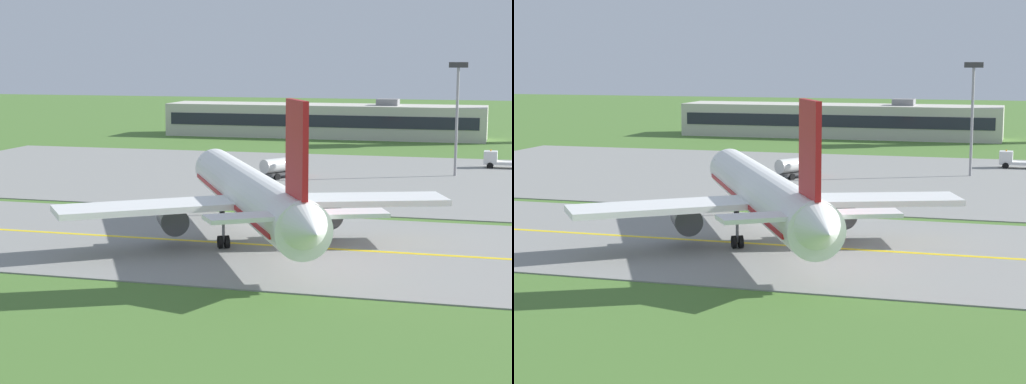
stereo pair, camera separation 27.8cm
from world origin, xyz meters
TOP-DOWN VIEW (x-y plane):
  - ground_plane at (0.00, 0.00)m, footprint 500.00×500.00m
  - taxiway_strip at (0.00, 0.00)m, footprint 240.00×28.00m
  - apron_pad at (10.00, 42.00)m, footprint 140.00×52.00m
  - taxiway_centreline at (0.00, 0.00)m, footprint 220.00×0.60m
  - airplane_lead at (-0.74, 0.66)m, footprint 30.36×36.57m
  - service_truck_fuel at (-7.85, 40.00)m, footprint 4.95×6.16m
  - service_truck_pushback at (18.93, 57.84)m, footprint 6.45×2.47m
  - terminal_building at (-13.92, 98.76)m, footprint 60.69×11.13m
  - apron_light_mast at (13.42, 47.76)m, footprint 2.40×0.50m
  - traffic_cone_near_edge at (1.13, 12.48)m, footprint 0.44×0.44m

SIDE VIEW (x-z plane):
  - ground_plane at x=0.00m, z-range 0.00..0.00m
  - taxiway_strip at x=0.00m, z-range 0.00..0.10m
  - apron_pad at x=10.00m, z-range 0.00..0.10m
  - taxiway_centreline at x=0.00m, z-range 0.10..0.11m
  - traffic_cone_near_edge at x=1.13m, z-range 0.00..0.60m
  - service_truck_pushback at x=18.93m, z-range -0.11..2.48m
  - service_truck_fuel at x=-7.85m, z-range 0.21..2.86m
  - terminal_building at x=-13.92m, z-range -0.58..6.86m
  - airplane_lead at x=-0.74m, z-range -2.22..10.48m
  - apron_light_mast at x=13.42m, z-range 1.98..16.68m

